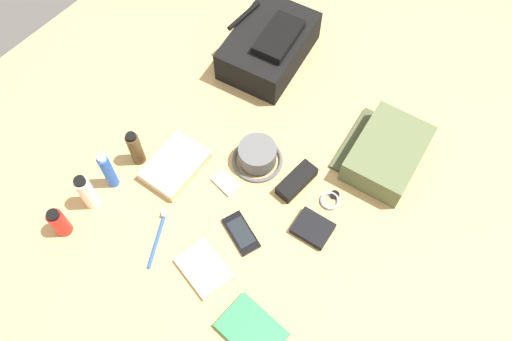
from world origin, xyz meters
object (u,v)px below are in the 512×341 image
object	(u,v)px
bucket_hat	(257,156)
media_player	(226,183)
sunscreen_spray	(59,222)
wristwatch	(331,200)
toiletry_pouch	(386,153)
deodorant_spray	(108,171)
cologne_bottle	(135,148)
folded_towel	(175,165)
sunglasses_case	(297,181)
paperback_novel	(252,330)
toothbrush	(158,235)
backpack	(269,46)
toothpaste_tube	(87,192)
cell_phone	(241,233)
wallet	(313,228)
notepad	(204,269)

from	to	relation	value
bucket_hat	media_player	bearing A→B (deg)	169.52
sunscreen_spray	wristwatch	bearing A→B (deg)	-43.26
toiletry_pouch	deodorant_spray	world-z (taller)	deodorant_spray
deodorant_spray	cologne_bottle	world-z (taller)	deodorant_spray
toiletry_pouch	folded_towel	world-z (taller)	toiletry_pouch
sunscreen_spray	sunglasses_case	bearing A→B (deg)	-37.71
paperback_novel	media_player	xyz separation A→B (m)	(0.29, 0.35, -0.00)
toiletry_pouch	toothbrush	xyz separation A→B (m)	(-0.65, 0.37, -0.04)
backpack	sunglasses_case	bearing A→B (deg)	-130.99
deodorant_spray	media_player	distance (m)	0.36
cologne_bottle	folded_towel	bearing A→B (deg)	-65.25
toothbrush	backpack	bearing A→B (deg)	13.46
bucket_hat	toothpaste_tube	distance (m)	0.53
cologne_bottle	media_player	distance (m)	0.30
cell_phone	bucket_hat	bearing A→B (deg)	28.87
cologne_bottle	wallet	size ratio (longest dim) A/B	1.34
cell_phone	folded_towel	xyz separation A→B (m)	(0.04, 0.30, 0.01)
deodorant_spray	paperback_novel	xyz separation A→B (m)	(-0.07, -0.62, -0.07)
toothpaste_tube	notepad	bearing A→B (deg)	-81.33
sunglasses_case	folded_towel	bearing A→B (deg)	124.91
backpack	toothpaste_tube	bearing A→B (deg)	175.92
toothbrush	wallet	distance (m)	0.46
cell_phone	wristwatch	size ratio (longest dim) A/B	2.04
bucket_hat	media_player	distance (m)	0.13
wristwatch	wallet	bearing A→B (deg)	-171.99
wallet	folded_towel	xyz separation A→B (m)	(-0.11, 0.46, 0.01)
cologne_bottle	media_player	world-z (taller)	cologne_bottle
toiletry_pouch	cell_phone	world-z (taller)	toiletry_pouch
toiletry_pouch	bucket_hat	size ratio (longest dim) A/B	1.85
bucket_hat	toothbrush	xyz separation A→B (m)	(-0.39, 0.06, -0.03)
deodorant_spray	cologne_bottle	bearing A→B (deg)	-0.64
cologne_bottle	cell_phone	world-z (taller)	cologne_bottle
cologne_bottle	wristwatch	xyz separation A→B (m)	(0.28, -0.56, -0.06)
media_player	notepad	size ratio (longest dim) A/B	0.60
paperback_novel	notepad	bearing A→B (deg)	78.50
bucket_hat	wallet	size ratio (longest dim) A/B	1.48
paperback_novel	sunglasses_case	xyz separation A→B (m)	(0.43, 0.18, 0.01)
sunscreen_spray	paperback_novel	distance (m)	0.64
bucket_hat	wallet	bearing A→B (deg)	-105.18
cologne_bottle	sunglasses_case	xyz separation A→B (m)	(0.25, -0.44, -0.05)
wallet	media_player	bearing A→B (deg)	92.57
paperback_novel	backpack	bearing A→B (deg)	36.47
backpack	toothpaste_tube	size ratio (longest dim) A/B	2.52
toiletry_pouch	toothpaste_tube	distance (m)	0.92
toiletry_pouch	toothpaste_tube	world-z (taller)	toothpaste_tube
sunscreen_spray	media_player	size ratio (longest dim) A/B	1.33
wristwatch	notepad	world-z (taller)	notepad
sunscreen_spray	notepad	size ratio (longest dim) A/B	0.80
cell_phone	notepad	xyz separation A→B (m)	(-0.15, 0.01, 0.00)
notepad	sunscreen_spray	bearing A→B (deg)	125.52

